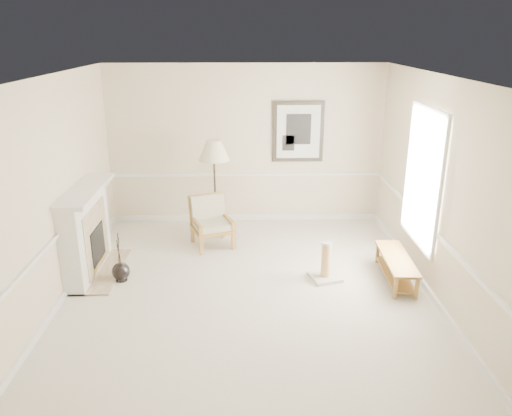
{
  "coord_description": "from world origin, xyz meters",
  "views": [
    {
      "loc": [
        -0.03,
        -6.21,
        3.41
      ],
      "look_at": [
        0.14,
        0.7,
        0.96
      ],
      "focal_mm": 35.0,
      "sensor_mm": 36.0,
      "label": 1
    }
  ],
  "objects_px": {
    "floor_vase": "(121,272)",
    "bench": "(396,265)",
    "scratching_post": "(325,267)",
    "armchair": "(210,219)",
    "floor_lamp": "(214,153)"
  },
  "relations": [
    {
      "from": "floor_vase",
      "to": "bench",
      "type": "relative_size",
      "value": 0.6
    },
    {
      "from": "scratching_post",
      "to": "armchair",
      "type": "bearing_deg",
      "value": 142.72
    },
    {
      "from": "floor_vase",
      "to": "bench",
      "type": "xyz_separation_m",
      "value": [
        3.97,
        -0.06,
        0.1
      ]
    },
    {
      "from": "floor_lamp",
      "to": "scratching_post",
      "type": "relative_size",
      "value": 2.91
    },
    {
      "from": "floor_vase",
      "to": "floor_lamp",
      "type": "distance_m",
      "value": 2.54
    },
    {
      "from": "armchair",
      "to": "scratching_post",
      "type": "relative_size",
      "value": 1.44
    },
    {
      "from": "bench",
      "to": "scratching_post",
      "type": "relative_size",
      "value": 2.16
    },
    {
      "from": "bench",
      "to": "scratching_post",
      "type": "distance_m",
      "value": 1.02
    },
    {
      "from": "armchair",
      "to": "bench",
      "type": "distance_m",
      "value": 3.08
    },
    {
      "from": "floor_vase",
      "to": "armchair",
      "type": "distance_m",
      "value": 1.81
    },
    {
      "from": "floor_vase",
      "to": "scratching_post",
      "type": "height_order",
      "value": "floor_vase"
    },
    {
      "from": "floor_vase",
      "to": "floor_lamp",
      "type": "relative_size",
      "value": 0.45
    },
    {
      "from": "floor_lamp",
      "to": "bench",
      "type": "xyz_separation_m",
      "value": [
        2.69,
        -1.8,
        -1.24
      ]
    },
    {
      "from": "floor_vase",
      "to": "scratching_post",
      "type": "xyz_separation_m",
      "value": [
        2.96,
        -0.02,
        0.04
      ]
    },
    {
      "from": "armchair",
      "to": "scratching_post",
      "type": "xyz_separation_m",
      "value": [
        1.74,
        -1.32,
        -0.26
      ]
    }
  ]
}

